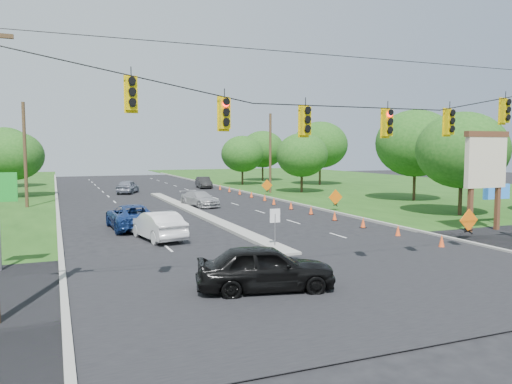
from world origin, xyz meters
name	(u,v)px	position (x,y,z in m)	size (l,w,h in m)	color
ground	(337,277)	(0.00, 0.00, 0.00)	(160.00, 160.00, 0.00)	black
grass_right	(492,200)	(30.00, 20.00, 0.00)	(40.00, 160.00, 0.06)	#1E4714
cross_street	(337,277)	(0.00, 0.00, 0.00)	(160.00, 14.00, 0.02)	black
curb_left	(57,207)	(-10.10, 30.00, 0.00)	(0.25, 110.00, 0.16)	gray
curb_right	(268,198)	(10.10, 30.00, 0.00)	(0.25, 110.00, 0.16)	gray
median	(196,213)	(0.00, 21.00, 0.00)	(1.00, 34.00, 0.18)	gray
median_sign	(275,220)	(0.00, 6.00, 1.46)	(0.55, 0.06, 2.05)	gray
signal_span	(352,152)	(-0.05, -1.00, 4.97)	(25.60, 0.32, 9.00)	#422D1C
utility_pole_far_left	(25,155)	(-12.50, 30.00, 4.50)	(0.28, 0.28, 9.00)	#422D1C
utility_pole_far_right	(270,154)	(12.50, 35.00, 4.50)	(0.28, 0.28, 9.00)	#422D1C
pylon_sign	(487,166)	(14.31, 6.20, 4.00)	(5.90, 2.30, 6.12)	#59331E
cone_0	(442,241)	(8.02, 3.00, 0.35)	(0.32, 0.32, 0.70)	#FF531E
cone_1	(398,231)	(8.02, 6.50, 0.35)	(0.32, 0.32, 0.70)	#FF531E
cone_2	(363,222)	(8.02, 10.00, 0.35)	(0.32, 0.32, 0.70)	#FF531E
cone_3	(335,216)	(8.02, 13.50, 0.35)	(0.32, 0.32, 0.70)	#FF531E
cone_4	(311,210)	(8.02, 17.00, 0.35)	(0.32, 0.32, 0.70)	#FF531E
cone_5	(291,205)	(8.02, 20.50, 0.35)	(0.32, 0.32, 0.70)	#FF531E
cone_6	(274,201)	(8.02, 24.00, 0.35)	(0.32, 0.32, 0.70)	#FF531E
cone_7	(265,197)	(8.62, 27.50, 0.35)	(0.32, 0.32, 0.70)	#FF531E
cone_8	(251,194)	(8.62, 31.00, 0.35)	(0.32, 0.32, 0.70)	#FF531E
cone_9	(240,192)	(8.62, 34.50, 0.35)	(0.32, 0.32, 0.70)	#FF531E
cone_10	(229,189)	(8.62, 38.00, 0.35)	(0.32, 0.32, 0.70)	#FF531E
cone_11	(220,187)	(8.62, 41.50, 0.35)	(0.32, 0.32, 0.70)	#FF531E
cone_12	(212,185)	(8.62, 45.00, 0.35)	(0.32, 0.32, 0.70)	#FF531E
work_sign_0	(469,221)	(10.80, 4.00, 1.09)	(1.27, 0.58, 1.37)	black
work_sign_1	(336,198)	(10.80, 18.00, 1.09)	(1.27, 0.58, 1.37)	black
work_sign_2	(267,186)	(10.80, 32.00, 1.09)	(1.27, 0.58, 1.37)	black
tree_5	(14,156)	(-14.00, 40.00, 4.34)	(5.88, 5.88, 6.86)	black
tree_6	(5,149)	(-16.00, 55.00, 4.96)	(6.72, 6.72, 7.84)	black
tree_7	(462,150)	(18.00, 12.00, 4.96)	(6.72, 6.72, 7.84)	black
tree_8	(415,143)	(22.00, 22.00, 5.58)	(7.56, 7.56, 8.82)	black
tree_9	(302,155)	(16.00, 34.00, 4.34)	(5.88, 5.88, 6.86)	black
tree_10	(320,145)	(24.00, 44.00, 5.58)	(7.56, 7.56, 8.82)	black
tree_11	(263,149)	(20.00, 55.00, 4.96)	(6.72, 6.72, 7.84)	black
tree_12	(242,154)	(14.00, 48.00, 4.34)	(5.88, 5.88, 6.86)	black
black_sedan	(266,268)	(-3.40, -0.72, 0.84)	(1.99, 4.94, 1.68)	black
white_sedan	(157,225)	(-5.00, 10.90, 0.79)	(1.68, 4.81, 1.59)	white
blue_pickup	(131,217)	(-5.82, 15.21, 0.79)	(2.61, 5.66, 1.57)	navy
silver_car_far	(200,199)	(1.52, 25.40, 0.67)	(1.89, 4.64, 1.35)	#A0A0A2
silver_car_oncoming	(128,187)	(-2.56, 40.93, 0.77)	(1.82, 4.52, 1.54)	slate
dark_car_receding	(204,182)	(7.56, 45.03, 0.72)	(1.53, 4.39, 1.45)	black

